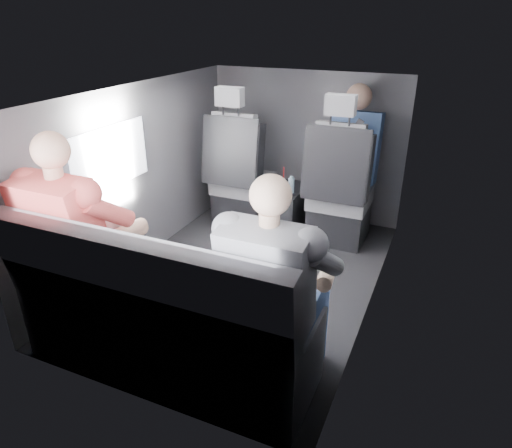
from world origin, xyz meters
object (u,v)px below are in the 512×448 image
at_px(rear_bench, 164,323).
at_px(water_bottle, 291,186).
at_px(front_seat_left, 241,183).
at_px(passenger_rear_left, 83,239).
at_px(passenger_front_right, 354,149).
at_px(front_seat_right, 339,198).
at_px(soda_cup, 283,188).
at_px(center_console, 288,210).
at_px(laptop_black, 285,266).
at_px(laptop_white, 108,234).
at_px(passenger_rear_right, 277,288).

relative_size(rear_bench, water_bottle, 10.47).
bearing_deg(front_seat_left, passenger_rear_left, -93.59).
xyz_separation_m(front_seat_left, passenger_rear_left, (-0.11, -1.81, 0.25)).
xyz_separation_m(passenger_rear_left, passenger_front_right, (1.05, 2.07, 0.11)).
bearing_deg(water_bottle, front_seat_left, 173.24).
distance_m(front_seat_left, water_bottle, 0.51).
relative_size(front_seat_right, rear_bench, 0.79).
height_order(front_seat_right, soda_cup, front_seat_right).
bearing_deg(rear_bench, passenger_rear_left, 170.50).
bearing_deg(front_seat_left, center_console, 5.07).
bearing_deg(laptop_black, laptop_white, -176.47).
relative_size(water_bottle, laptop_black, 0.39).
height_order(front_seat_right, passenger_rear_right, front_seat_right).
height_order(front_seat_left, passenger_front_right, passenger_front_right).
xyz_separation_m(water_bottle, passenger_rear_right, (0.55, -1.75, 0.16)).
xyz_separation_m(water_bottle, laptop_white, (-0.56, -1.61, 0.16)).
distance_m(center_console, water_bottle, 0.29).
height_order(passenger_rear_left, passenger_front_right, passenger_front_right).
bearing_deg(passenger_front_right, passenger_rear_left, -117.02).
xyz_separation_m(center_console, passenger_rear_left, (-0.56, -1.85, 0.45)).
relative_size(front_seat_right, passenger_rear_left, 0.99).
bearing_deg(front_seat_right, passenger_front_right, 81.20).
distance_m(passenger_rear_left, passenger_rear_right, 1.16).
bearing_deg(passenger_rear_left, laptop_white, 67.24).
bearing_deg(laptop_white, passenger_rear_right, -6.97).
relative_size(passenger_rear_left, passenger_front_right, 1.49).
relative_size(passenger_rear_right, passenger_front_right, 1.41).
height_order(passenger_rear_left, passenger_rear_right, passenger_rear_left).
height_order(front_seat_left, water_bottle, front_seat_left).
bearing_deg(passenger_front_right, passenger_rear_right, -86.93).
bearing_deg(laptop_black, passenger_rear_left, -169.84).
distance_m(passenger_rear_left, passenger_front_right, 2.32).
height_order(soda_cup, passenger_rear_left, passenger_rear_left).
distance_m(front_seat_right, laptop_black, 1.63).
bearing_deg(front_seat_left, water_bottle, -6.76).
bearing_deg(center_console, soda_cup, -87.61).
height_order(front_seat_left, laptop_black, front_seat_left).
distance_m(center_console, laptop_white, 1.84).
relative_size(front_seat_right, center_console, 2.64).
relative_size(front_seat_left, passenger_rear_right, 1.04).
xyz_separation_m(front_seat_right, passenger_rear_left, (-1.01, -1.81, 0.25)).
bearing_deg(laptop_white, laptop_black, 3.53).
bearing_deg(front_seat_left, passenger_rear_right, -59.82).
xyz_separation_m(laptop_black, passenger_rear_right, (0.03, -0.20, -0.01)).
distance_m(center_console, rear_bench, 1.94).
height_order(center_console, laptop_white, laptop_white).
relative_size(laptop_white, passenger_rear_right, 0.36).
bearing_deg(front_seat_right, laptop_white, -119.78).
xyz_separation_m(rear_bench, water_bottle, (0.05, 1.84, 0.16)).
relative_size(front_seat_right, laptop_white, 2.87).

